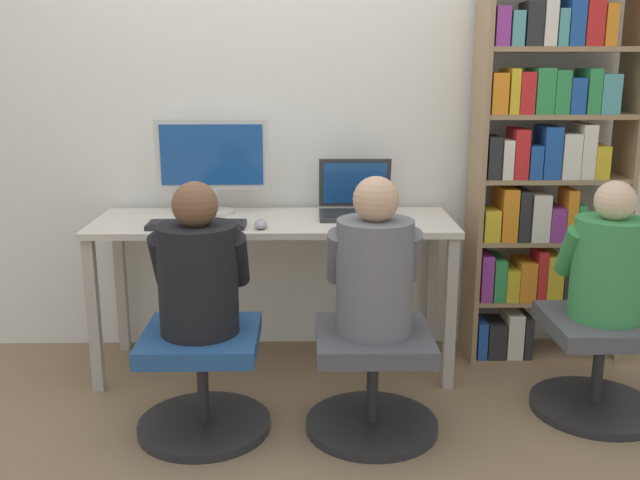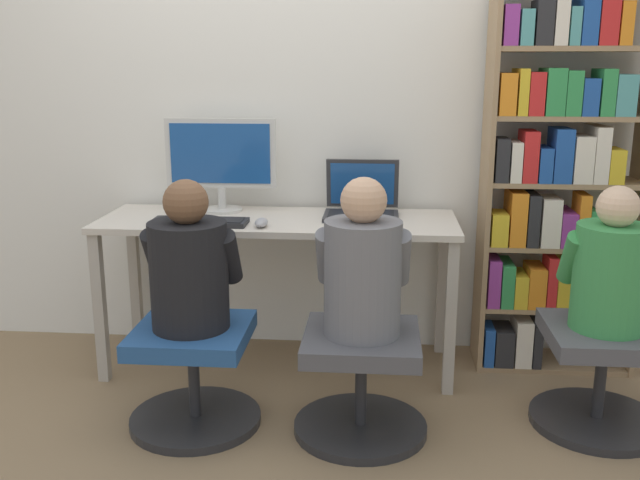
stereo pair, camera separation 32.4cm
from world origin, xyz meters
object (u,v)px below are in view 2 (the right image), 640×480
(office_chair_right, at_px, (361,378))
(office_chair_side, at_px, (601,372))
(office_chair_left, at_px, (194,371))
(person_at_laptop, at_px, (363,268))
(person_near_shelf, at_px, (611,269))
(keyboard, at_px, (199,222))
(desktop_monitor, at_px, (221,161))
(person_at_monitor, at_px, (189,266))
(bookshelf, at_px, (554,175))
(laptop, at_px, (362,205))

(office_chair_right, distance_m, office_chair_side, 1.00)
(office_chair_left, relative_size, person_at_laptop, 0.87)
(office_chair_left, bearing_deg, person_near_shelf, 4.64)
(keyboard, relative_size, person_at_laptop, 0.70)
(desktop_monitor, bearing_deg, keyboard, -97.36)
(person_near_shelf, bearing_deg, office_chair_side, -90.00)
(person_at_monitor, bearing_deg, bookshelf, 24.71)
(person_at_laptop, relative_size, bookshelf, 0.34)
(bookshelf, bearing_deg, laptop, -179.09)
(office_chair_right, distance_m, person_at_monitor, 0.83)
(person_at_monitor, relative_size, bookshelf, 0.33)
(bookshelf, bearing_deg, office_chair_left, -155.16)
(keyboard, height_order, bookshelf, bookshelf)
(person_at_monitor, height_order, bookshelf, bookshelf)
(keyboard, distance_m, person_at_monitor, 0.47)
(person_at_laptop, bearing_deg, office_chair_left, 179.60)
(laptop, height_order, person_at_laptop, person_at_laptop)
(person_at_monitor, relative_size, person_near_shelf, 1.04)
(office_chair_left, xyz_separation_m, person_at_monitor, (-0.00, 0.00, 0.45))
(person_at_laptop, distance_m, office_chair_side, 1.10)
(bookshelf, bearing_deg, person_at_monitor, -155.29)
(person_at_monitor, bearing_deg, person_at_laptop, -0.77)
(person_at_laptop, relative_size, office_chair_side, 1.14)
(laptop, bearing_deg, person_at_monitor, -133.27)
(desktop_monitor, bearing_deg, person_at_monitor, -87.63)
(office_chair_left, distance_m, office_chair_side, 1.69)
(bookshelf, distance_m, office_chair_side, 0.95)
(desktop_monitor, height_order, laptop, desktop_monitor)
(bookshelf, bearing_deg, person_at_laptop, -140.14)
(desktop_monitor, height_order, office_chair_side, desktop_monitor)
(desktop_monitor, relative_size, office_chair_left, 1.00)
(office_chair_left, height_order, person_near_shelf, person_near_shelf)
(keyboard, height_order, person_at_laptop, person_at_laptop)
(office_chair_left, relative_size, office_chair_side, 1.00)
(office_chair_side, xyz_separation_m, person_near_shelf, (-0.00, 0.00, 0.44))
(person_near_shelf, bearing_deg, office_chair_left, -175.36)
(laptop, distance_m, person_at_monitor, 0.98)
(desktop_monitor, height_order, bookshelf, bookshelf)
(person_at_laptop, xyz_separation_m, office_chair_side, (0.99, 0.14, -0.47))
(desktop_monitor, distance_m, person_at_monitor, 0.83)
(person_at_monitor, relative_size, office_chair_side, 1.11)
(office_chair_right, xyz_separation_m, office_chair_side, (0.99, 0.14, 0.00))
(person_at_laptop, bearing_deg, bookshelf, 39.86)
(desktop_monitor, xyz_separation_m, keyboard, (-0.04, -0.31, -0.24))
(desktop_monitor, distance_m, bookshelf, 1.61)
(person_near_shelf, bearing_deg, office_chair_right, -171.59)
(office_chair_left, height_order, bookshelf, bookshelf)
(office_chair_side, bearing_deg, office_chair_left, -175.51)
(person_at_monitor, xyz_separation_m, person_near_shelf, (1.69, 0.13, -0.01))
(person_near_shelf, bearing_deg, desktop_monitor, 159.65)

